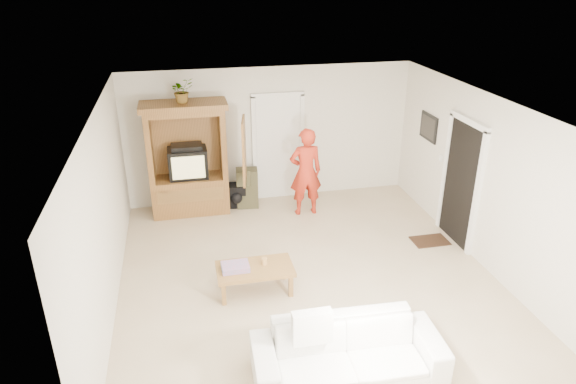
% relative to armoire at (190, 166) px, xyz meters
% --- Properties ---
extents(floor, '(6.00, 6.00, 0.00)m').
position_rel_armoire_xyz_m(floor, '(1.58, -2.66, -0.91)').
color(floor, tan).
rests_on(floor, ground).
extents(ceiling, '(6.00, 6.00, 0.00)m').
position_rel_armoire_xyz_m(ceiling, '(1.58, -2.66, 1.69)').
color(ceiling, white).
rests_on(ceiling, floor).
extents(wall_back, '(5.50, 0.00, 5.50)m').
position_rel_armoire_xyz_m(wall_back, '(1.58, 0.34, 0.39)').
color(wall_back, silver).
rests_on(wall_back, floor).
extents(wall_front, '(5.50, 0.00, 5.50)m').
position_rel_armoire_xyz_m(wall_front, '(1.58, -5.66, 0.39)').
color(wall_front, silver).
rests_on(wall_front, floor).
extents(wall_left, '(0.00, 6.00, 6.00)m').
position_rel_armoire_xyz_m(wall_left, '(-1.17, -2.66, 0.39)').
color(wall_left, silver).
rests_on(wall_left, floor).
extents(wall_right, '(0.00, 6.00, 6.00)m').
position_rel_armoire_xyz_m(wall_right, '(4.33, -2.66, 0.39)').
color(wall_right, silver).
rests_on(wall_right, floor).
extents(armoire, '(1.82, 1.14, 2.10)m').
position_rel_armoire_xyz_m(armoire, '(0.00, 0.00, 0.00)').
color(armoire, brown).
rests_on(armoire, floor).
extents(door_back, '(0.85, 0.05, 2.04)m').
position_rel_armoire_xyz_m(door_back, '(1.73, 0.31, 0.11)').
color(door_back, white).
rests_on(door_back, floor).
extents(doorway_right, '(0.05, 0.90, 2.04)m').
position_rel_armoire_xyz_m(doorway_right, '(4.30, -2.06, 0.11)').
color(doorway_right, black).
rests_on(doorway_right, floor).
extents(framed_picture, '(0.03, 0.60, 0.48)m').
position_rel_armoire_xyz_m(framed_picture, '(4.31, -0.76, 0.69)').
color(framed_picture, black).
rests_on(framed_picture, wall_right).
extents(doormat, '(0.60, 0.40, 0.02)m').
position_rel_armoire_xyz_m(doormat, '(3.88, -2.06, -0.90)').
color(doormat, '#382316').
rests_on(doormat, floor).
extents(plant, '(0.50, 0.48, 0.43)m').
position_rel_armoire_xyz_m(plant, '(-0.02, -0.03, 1.41)').
color(plant, '#4C7238').
rests_on(plant, armoire).
extents(man, '(0.61, 0.40, 1.66)m').
position_rel_armoire_xyz_m(man, '(2.07, -0.54, -0.08)').
color(man, red).
rests_on(man, floor).
extents(sofa, '(2.19, 0.93, 0.63)m').
position_rel_armoire_xyz_m(sofa, '(1.53, -4.70, -0.59)').
color(sofa, white).
rests_on(sofa, floor).
extents(coffee_table, '(1.08, 0.59, 0.40)m').
position_rel_armoire_xyz_m(coffee_table, '(0.75, -2.87, -0.56)').
color(coffee_table, olive).
rests_on(coffee_table, floor).
extents(towel, '(0.38, 0.28, 0.08)m').
position_rel_armoire_xyz_m(towel, '(0.48, -2.87, -0.47)').
color(towel, '#E04A66').
rests_on(towel, coffee_table).
extents(candle, '(0.08, 0.08, 0.10)m').
position_rel_armoire_xyz_m(candle, '(0.90, -2.82, -0.46)').
color(candle, tan).
rests_on(candle, coffee_table).
extents(backpack_black, '(0.41, 0.27, 0.48)m').
position_rel_armoire_xyz_m(backpack_black, '(0.82, -0.03, -0.67)').
color(backpack_black, black).
rests_on(backpack_black, floor).
extents(backpack_olive, '(0.43, 0.34, 0.76)m').
position_rel_armoire_xyz_m(backpack_olive, '(1.05, -0.02, -0.53)').
color(backpack_olive, '#47442B').
rests_on(backpack_olive, floor).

